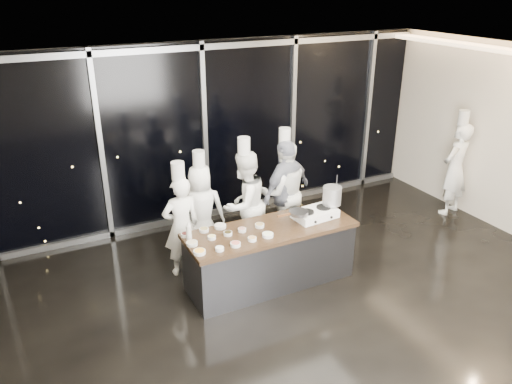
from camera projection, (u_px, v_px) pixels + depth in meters
ground at (301, 315)px, 6.67m from camera, size 9.00×9.00×0.00m
room_shell at (321, 155)px, 5.85m from camera, size 9.02×7.02×3.21m
window_wall at (204, 134)px, 8.85m from camera, size 8.90×0.11×3.20m
demo_counter at (270, 255)px, 7.23m from camera, size 2.46×0.86×0.90m
stove at (315, 214)px, 7.33m from camera, size 0.66×0.45×0.14m
frying_pan at (298, 213)px, 7.13m from camera, size 0.49×0.30×0.05m
stock_pot at (332, 196)px, 7.40m from camera, size 0.30×0.30×0.28m
prep_bowls at (224, 237)px, 6.76m from camera, size 1.18×0.73×0.05m
squeeze_bottle at (189, 231)px, 6.70m from camera, size 0.07×0.07×0.27m
chef_far_left at (181, 225)px, 7.35m from camera, size 0.57×0.38×1.79m
chef_left at (201, 210)px, 7.89m from camera, size 0.87×0.73×1.75m
chef_center at (244, 204)px, 7.86m from camera, size 1.02×0.92×1.96m
guest at (286, 192)px, 8.24m from camera, size 1.14×0.78×1.80m
chef_right at (283, 192)px, 8.30m from camera, size 0.94×0.79×1.97m
chef_side at (455, 168)px, 9.25m from camera, size 0.73×0.57×1.99m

